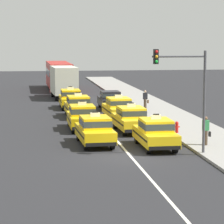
% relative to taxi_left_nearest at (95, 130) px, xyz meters
% --- Properties ---
extents(ground_plane, '(160.00, 160.00, 0.00)m').
position_rel_taxi_left_nearest_xyz_m(ground_plane, '(1.47, -3.43, -0.88)').
color(ground_plane, '#232326').
extents(lane_stripe_left_right, '(0.14, 80.00, 0.01)m').
position_rel_taxi_left_nearest_xyz_m(lane_stripe_left_right, '(1.47, 16.57, -0.87)').
color(lane_stripe_left_right, silver).
rests_on(lane_stripe_left_right, ground).
extents(sidewalk_curb, '(4.00, 90.00, 0.15)m').
position_rel_taxi_left_nearest_xyz_m(sidewalk_curb, '(7.07, 11.57, -0.80)').
color(sidewalk_curb, gray).
rests_on(sidewalk_curb, ground).
extents(taxi_left_nearest, '(1.98, 4.62, 1.96)m').
position_rel_taxi_left_nearest_xyz_m(taxi_left_nearest, '(0.00, 0.00, 0.00)').
color(taxi_left_nearest, black).
rests_on(taxi_left_nearest, ground).
extents(taxi_left_second, '(1.83, 4.56, 1.96)m').
position_rel_taxi_left_nearest_xyz_m(taxi_left_second, '(-0.20, 5.77, 0.00)').
color(taxi_left_second, black).
rests_on(taxi_left_second, ground).
extents(taxi_left_third, '(1.92, 4.60, 1.96)m').
position_rel_taxi_left_nearest_xyz_m(taxi_left_third, '(0.06, 12.06, 0.00)').
color(taxi_left_third, black).
rests_on(taxi_left_third, ground).
extents(taxi_left_fourth, '(1.84, 4.57, 1.96)m').
position_rel_taxi_left_nearest_xyz_m(taxi_left_fourth, '(-0.11, 17.83, 0.00)').
color(taxi_left_fourth, black).
rests_on(taxi_left_fourth, ground).
extents(box_truck_left_fifth, '(2.59, 7.07, 3.27)m').
position_rel_taxi_left_nearest_xyz_m(box_truck_left_fifth, '(-0.23, 26.55, 0.90)').
color(box_truck_left_fifth, black).
rests_on(box_truck_left_fifth, ground).
extents(bus_left_sixth, '(2.69, 11.24, 3.22)m').
position_rel_taxi_left_nearest_xyz_m(bus_left_sixth, '(-0.13, 36.62, 0.94)').
color(bus_left_sixth, black).
rests_on(bus_left_sixth, ground).
extents(taxi_right_nearest, '(1.85, 4.57, 1.96)m').
position_rel_taxi_left_nearest_xyz_m(taxi_right_nearest, '(3.24, -1.50, 0.00)').
color(taxi_right_nearest, black).
rests_on(taxi_right_nearest, ground).
extents(taxi_right_second, '(1.96, 4.61, 1.96)m').
position_rel_taxi_left_nearest_xyz_m(taxi_right_second, '(2.87, 4.32, 0.00)').
color(taxi_right_second, black).
rests_on(taxi_right_second, ground).
extents(taxi_right_third, '(1.96, 4.62, 1.96)m').
position_rel_taxi_left_nearest_xyz_m(taxi_right_third, '(2.97, 10.36, 0.00)').
color(taxi_right_third, black).
rests_on(taxi_right_third, ground).
extents(sedan_right_fourth, '(1.77, 4.30, 1.58)m').
position_rel_taxi_left_nearest_xyz_m(sedan_right_fourth, '(3.24, 16.68, -0.03)').
color(sedan_right_fourth, black).
rests_on(sedan_right_fourth, ground).
extents(pedestrian_near_crosswalk, '(0.47, 0.24, 1.62)m').
position_rel_taxi_left_nearest_xyz_m(pedestrian_near_crosswalk, '(6.08, -1.73, 0.08)').
color(pedestrian_near_crosswalk, '#473828').
rests_on(pedestrian_near_crosswalk, sidewalk_curb).
extents(pedestrian_mid_block, '(0.47, 0.24, 1.57)m').
position_rel_taxi_left_nearest_xyz_m(pedestrian_mid_block, '(6.09, 15.42, 0.05)').
color(pedestrian_mid_block, '#473828').
rests_on(pedestrian_mid_block, sidewalk_curb).
extents(fire_hydrant, '(0.36, 0.22, 0.73)m').
position_rel_taxi_left_nearest_xyz_m(fire_hydrant, '(5.55, 2.67, -0.33)').
color(fire_hydrant, red).
rests_on(fire_hydrant, sidewalk_curb).
extents(traffic_light_pole, '(2.87, 0.33, 5.58)m').
position_rel_taxi_left_nearest_xyz_m(traffic_light_pole, '(4.35, -3.80, 2.94)').
color(traffic_light_pole, '#47474C').
rests_on(traffic_light_pole, ground).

